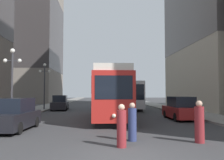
% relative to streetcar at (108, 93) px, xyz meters
% --- Properties ---
extents(ground_plane, '(200.00, 200.00, 0.00)m').
position_rel_streetcar_xyz_m(ground_plane, '(0.07, -12.20, -2.10)').
color(ground_plane, '#38383A').
extents(sidewalk_left, '(3.31, 120.00, 0.15)m').
position_rel_streetcar_xyz_m(sidewalk_left, '(-8.56, 27.80, -2.03)').
color(sidewalk_left, gray).
rests_on(sidewalk_left, ground).
extents(sidewalk_right, '(3.31, 120.00, 0.15)m').
position_rel_streetcar_xyz_m(sidewalk_right, '(8.69, 27.80, -2.03)').
color(sidewalk_right, gray).
rests_on(sidewalk_right, ground).
extents(streetcar, '(2.80, 12.71, 3.89)m').
position_rel_streetcar_xyz_m(streetcar, '(0.00, 0.00, 0.00)').
color(streetcar, black).
rests_on(streetcar, ground).
extents(transit_bus, '(2.82, 12.61, 3.45)m').
position_rel_streetcar_xyz_m(transit_bus, '(2.84, 12.03, -0.15)').
color(transit_bus, black).
rests_on(transit_bus, ground).
extents(parked_car_left_near, '(2.10, 5.01, 1.82)m').
position_rel_streetcar_xyz_m(parked_car_left_near, '(-5.61, 10.27, -1.26)').
color(parked_car_left_near, black).
rests_on(parked_car_left_near, ground).
extents(parked_car_left_mid, '(2.07, 4.57, 1.82)m').
position_rel_streetcar_xyz_m(parked_car_left_mid, '(-5.60, -6.21, -1.26)').
color(parked_car_left_mid, black).
rests_on(parked_car_left_mid, ground).
extents(parked_car_right_far, '(1.90, 4.52, 1.82)m').
position_rel_streetcar_xyz_m(parked_car_right_far, '(5.73, -1.19, -1.26)').
color(parked_car_right_far, black).
rests_on(parked_car_right_far, ground).
extents(pedestrian_crossing_near, '(0.38, 0.38, 1.68)m').
position_rel_streetcar_xyz_m(pedestrian_crossing_near, '(0.11, -10.84, -1.32)').
color(pedestrian_crossing_near, maroon).
rests_on(pedestrian_crossing_near, ground).
extents(pedestrian_crossing_far, '(0.40, 0.40, 1.80)m').
position_rel_streetcar_xyz_m(pedestrian_crossing_far, '(3.51, -10.15, -1.26)').
color(pedestrian_crossing_far, maroon).
rests_on(pedestrian_crossing_far, ground).
extents(pedestrian_on_sidewalk, '(0.38, 0.38, 1.69)m').
position_rel_streetcar_xyz_m(pedestrian_on_sidewalk, '(0.70, -9.61, -1.31)').
color(pedestrian_on_sidewalk, navy).
rests_on(pedestrian_on_sidewalk, ground).
extents(lamp_post_left_near, '(1.41, 0.36, 5.42)m').
position_rel_streetcar_xyz_m(lamp_post_left_near, '(-7.50, -1.21, 1.62)').
color(lamp_post_left_near, '#333338').
rests_on(lamp_post_left_near, sidewalk_left).
extents(lamp_post_left_far, '(1.41, 0.36, 5.62)m').
position_rel_streetcar_xyz_m(lamp_post_left_far, '(-7.50, 10.05, 1.73)').
color(lamp_post_left_far, '#333338').
rests_on(lamp_post_left_far, sidewalk_left).
extents(building_left_corner, '(15.00, 18.34, 27.82)m').
position_rel_streetcar_xyz_m(building_left_corner, '(-17.42, 34.74, 12.24)').
color(building_left_corner, slate).
rests_on(building_left_corner, ground).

